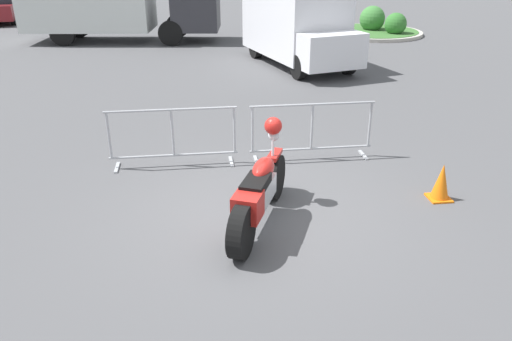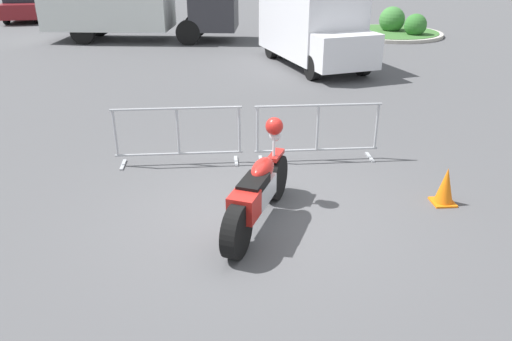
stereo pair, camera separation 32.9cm
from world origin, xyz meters
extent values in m
plane|color=#4C4C4F|center=(0.00, 0.00, 0.00)|extent=(120.00, 120.00, 0.00)
cylinder|color=black|center=(0.30, 0.45, 0.35)|extent=(0.46, 0.72, 0.70)
cylinder|color=black|center=(-0.37, -1.11, 0.35)|extent=(0.46, 0.72, 0.70)
cube|color=silver|center=(-0.04, -0.33, 0.46)|extent=(0.60, 0.95, 0.31)
ellipsoid|color=#B21E19|center=(0.04, -0.15, 0.77)|extent=(0.50, 0.68, 0.28)
cube|color=black|center=(-0.12, -0.51, 0.72)|extent=(0.51, 0.64, 0.13)
cube|color=#B21E19|center=(-0.26, -0.85, 0.57)|extent=(0.48, 0.50, 0.35)
cube|color=#B21E19|center=(0.30, 0.45, 0.72)|extent=(0.31, 0.46, 0.07)
cylinder|color=silver|center=(0.25, 0.35, 0.87)|extent=(0.06, 0.06, 0.49)
sphere|color=silver|center=(0.27, 0.40, 1.06)|extent=(0.18, 0.18, 0.18)
sphere|color=#B21E19|center=(0.25, 0.35, 1.23)|extent=(0.26, 0.26, 0.26)
cylinder|color=#9EA0A5|center=(-1.29, 1.90, 1.05)|extent=(2.29, 0.06, 0.04)
cylinder|color=#9EA0A5|center=(-1.29, 1.90, 0.20)|extent=(2.29, 0.06, 0.04)
cylinder|color=#9EA0A5|center=(-2.39, 1.89, 0.62)|extent=(0.04, 0.04, 0.85)
cylinder|color=#9EA0A5|center=(-1.29, 1.90, 0.62)|extent=(0.04, 0.04, 0.85)
cylinder|color=#9EA0A5|center=(-0.20, 1.91, 0.62)|extent=(0.04, 0.04, 0.85)
cube|color=#9EA0A5|center=(-2.32, 1.89, 0.01)|extent=(0.06, 0.44, 0.03)
cube|color=#9EA0A5|center=(-0.27, 1.90, 0.01)|extent=(0.06, 0.44, 0.03)
cylinder|color=#9EA0A5|center=(1.22, 1.90, 1.05)|extent=(2.29, 0.06, 0.04)
cylinder|color=#9EA0A5|center=(1.22, 1.90, 0.20)|extent=(2.29, 0.06, 0.04)
cylinder|color=#9EA0A5|center=(0.12, 1.89, 0.62)|extent=(0.04, 0.04, 0.85)
cylinder|color=#9EA0A5|center=(1.22, 1.90, 0.62)|extent=(0.04, 0.04, 0.85)
cylinder|color=#9EA0A5|center=(2.31, 1.91, 0.62)|extent=(0.04, 0.04, 0.85)
cube|color=#9EA0A5|center=(0.19, 1.89, 0.01)|extent=(0.06, 0.44, 0.03)
cube|color=#9EA0A5|center=(2.24, 1.90, 0.01)|extent=(0.06, 0.44, 0.03)
cube|color=#2D2D33|center=(-0.65, 14.55, 1.43)|extent=(2.05, 2.38, 1.90)
cylinder|color=black|center=(-1.46, 15.62, 0.48)|extent=(0.99, 0.39, 0.96)
cylinder|color=black|center=(-1.69, 13.70, 0.48)|extent=(0.99, 0.39, 0.96)
cylinder|color=black|center=(-5.65, 16.12, 0.48)|extent=(0.99, 0.39, 0.96)
cylinder|color=black|center=(-5.88, 14.20, 0.48)|extent=(0.99, 0.39, 0.96)
cube|color=silver|center=(2.45, 10.06, 1.31)|extent=(3.02, 4.48, 2.00)
cube|color=silver|center=(3.11, 7.65, 0.84)|extent=(2.07, 1.37, 1.00)
cylinder|color=black|center=(3.82, 8.25, 0.36)|extent=(0.42, 0.76, 0.72)
cylinder|color=black|center=(2.20, 7.81, 0.36)|extent=(0.42, 0.76, 0.72)
cylinder|color=black|center=(2.94, 11.44, 0.36)|extent=(0.42, 0.76, 0.72)
cylinder|color=black|center=(1.32, 10.99, 0.36)|extent=(0.42, 0.76, 0.72)
cube|color=maroon|center=(-10.42, 21.50, 0.62)|extent=(2.17, 4.49, 0.71)
cylinder|color=black|center=(-9.81, 22.95, 0.32)|extent=(0.28, 0.66, 0.65)
cylinder|color=black|center=(-9.55, 20.19, 0.32)|extent=(0.28, 0.66, 0.65)
cube|color=#B7BABF|center=(-7.79, 21.63, 0.59)|extent=(2.06, 4.26, 0.67)
cylinder|color=black|center=(-8.62, 22.88, 0.31)|extent=(0.27, 0.63, 0.61)
cylinder|color=black|center=(-7.21, 23.01, 0.31)|extent=(0.27, 0.63, 0.61)
cylinder|color=black|center=(-8.37, 20.25, 0.31)|extent=(0.27, 0.63, 0.61)
cylinder|color=black|center=(-6.97, 20.38, 0.31)|extent=(0.27, 0.63, 0.61)
cube|color=#284799|center=(-5.17, 21.64, 0.58)|extent=(2.05, 4.24, 0.67)
cylinder|color=black|center=(-5.99, 22.89, 0.31)|extent=(0.27, 0.63, 0.61)
cylinder|color=black|center=(-4.59, 23.02, 0.31)|extent=(0.27, 0.63, 0.61)
cylinder|color=black|center=(-5.74, 20.27, 0.31)|extent=(0.27, 0.63, 0.61)
cylinder|color=black|center=(-4.34, 20.40, 0.31)|extent=(0.27, 0.63, 0.61)
cylinder|color=#262838|center=(2.39, 18.83, 0.42)|extent=(0.29, 0.29, 0.85)
cylinder|color=#3F3F47|center=(2.39, 18.83, 1.16)|extent=(0.42, 0.42, 0.62)
cylinder|color=#ADA89E|center=(7.02, 15.42, 0.07)|extent=(4.47, 4.47, 0.14)
cylinder|color=#38662D|center=(7.02, 15.42, 0.15)|extent=(4.11, 4.11, 0.02)
sphere|color=#33702D|center=(7.79, 14.57, 0.54)|extent=(0.93, 0.93, 0.93)
sphere|color=#3D7A38|center=(7.14, 15.69, 0.61)|extent=(1.12, 1.12, 1.12)
cube|color=orange|center=(2.86, 0.06, 0.01)|extent=(0.34, 0.34, 0.03)
cone|color=orange|center=(2.86, 0.06, 0.31)|extent=(0.28, 0.28, 0.56)
camera|label=1|loc=(-0.86, -6.49, 3.66)|focal=35.00mm
camera|label=2|loc=(-0.53, -6.52, 3.66)|focal=35.00mm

